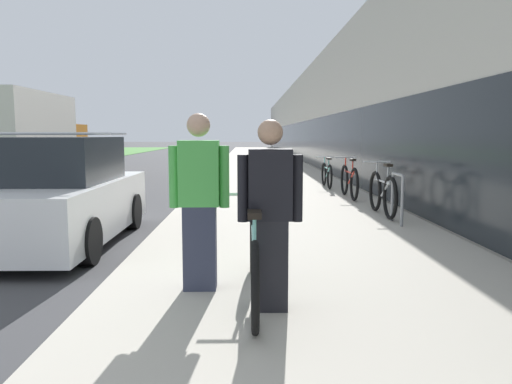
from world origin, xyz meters
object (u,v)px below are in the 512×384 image
cruiser_bike_middle (349,181)px  person_rider (270,216)px  tandem_bicycle (254,258)px  moving_truck (21,138)px  bike_rack_hoop (397,193)px  cruiser_bike_farthest (327,174)px  person_bystander (199,202)px  parked_sedan_curbside (59,197)px  cruiser_bike_nearest (382,193)px

cruiser_bike_middle → person_rider: bearing=-106.3°
tandem_bicycle → cruiser_bike_middle: cruiser_bike_middle is taller
moving_truck → bike_rack_hoop: bearing=-41.0°
person_rider → cruiser_bike_farthest: (2.03, 9.82, -0.44)m
person_bystander → parked_sedan_curbside: bearing=131.6°
cruiser_bike_nearest → parked_sedan_curbside: (-5.25, -1.77, 0.17)m
cruiser_bike_nearest → cruiser_bike_farthest: (-0.26, 4.87, -0.04)m
person_rider → bike_rack_hoop: bearing=60.6°
tandem_bicycle → cruiser_bike_nearest: bearing=62.6°
bike_rack_hoop → parked_sedan_curbside: 5.33m
person_bystander → bike_rack_hoop: person_bystander is taller
person_bystander → moving_truck: size_ratio=0.26×
person_rider → cruiser_bike_nearest: person_rider is taller
cruiser_bike_nearest → cruiser_bike_middle: 2.53m
cruiser_bike_middle → cruiser_bike_farthest: 2.34m
person_rider → moving_truck: bearing=121.2°
tandem_bicycle → person_bystander: size_ratio=1.38×
person_rider → parked_sedan_curbside: person_rider is taller
cruiser_bike_nearest → cruiser_bike_middle: bearing=92.2°
tandem_bicycle → person_rider: (0.13, -0.28, 0.43)m
parked_sedan_curbside → tandem_bicycle: bearing=-45.8°
moving_truck → parked_sedan_curbside: bearing=-63.4°
person_rider → cruiser_bike_middle: 7.81m
parked_sedan_curbside → cruiser_bike_nearest: bearing=18.6°
bike_rack_hoop → cruiser_bike_nearest: cruiser_bike_nearest is taller
cruiser_bike_farthest → parked_sedan_curbside: 8.31m
person_bystander → cruiser_bike_farthest: person_bystander is taller
cruiser_bike_nearest → cruiser_bike_middle: (-0.10, 2.53, -0.01)m
tandem_bicycle → cruiser_bike_middle: (2.33, 7.20, 0.02)m
person_bystander → parked_sedan_curbside: person_bystander is taller
person_bystander → moving_truck: moving_truck is taller
cruiser_bike_middle → person_bystander: bearing=-112.3°
cruiser_bike_farthest → parked_sedan_curbside: size_ratio=0.42×
cruiser_bike_middle → cruiser_bike_farthest: size_ratio=1.11×
tandem_bicycle → bike_rack_hoop: (2.44, 3.80, 0.14)m
cruiser_bike_farthest → tandem_bicycle: bearing=-102.8°
cruiser_bike_nearest → moving_truck: 12.86m
cruiser_bike_farthest → moving_truck: bearing=162.8°
bike_rack_hoop → moving_truck: bearing=139.0°
person_bystander → moving_truck: bearing=120.2°
cruiser_bike_middle → moving_truck: bearing=151.7°
cruiser_bike_nearest → moving_truck: bearing=141.9°
cruiser_bike_farthest → parked_sedan_curbside: (-4.99, -6.64, 0.21)m
cruiser_bike_nearest → person_rider: bearing=-114.8°
person_rider → person_bystander: person_bystander is taller
cruiser_bike_farthest → cruiser_bike_nearest: bearing=-87.0°
person_rider → parked_sedan_curbside: bearing=132.9°
cruiser_bike_middle → cruiser_bike_farthest: cruiser_bike_middle is taller
parked_sedan_curbside → person_rider: bearing=-47.1°
bike_rack_hoop → tandem_bicycle: bearing=-122.7°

